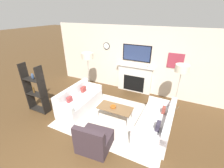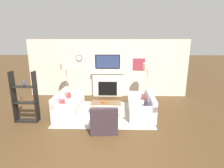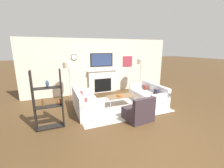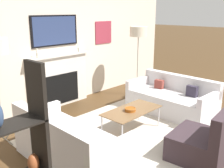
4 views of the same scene
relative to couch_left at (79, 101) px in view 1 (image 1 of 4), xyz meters
The scene contains 10 objects.
fireplace_wall 2.73m from the couch_left, 57.91° to the left, with size 7.56×0.28×2.70m.
area_rug 1.39m from the couch_left, ahead, with size 3.34×2.48×0.01m.
couch_left is the anchor object (origin of this frame).
couch_right 2.72m from the couch_left, ahead, with size 0.92×1.82×0.75m.
armchair 1.93m from the couch_left, 42.63° to the right, with size 0.85×0.83×0.81m.
coffee_table 1.40m from the couch_left, ahead, with size 1.11×0.54×0.42m.
decorative_bowl 1.35m from the couch_left, ahead, with size 0.20×0.20×0.06m.
floor_lamp_left 1.80m from the couch_left, 106.81° to the left, with size 0.46×0.46×1.71m.
floor_lamp_right 3.56m from the couch_left, 21.55° to the left, with size 0.42×0.42×1.73m.
shelf_unit 1.48m from the couch_left, 148.50° to the right, with size 0.77×0.28×1.70m.
Camera 1 is at (1.65, -1.28, 3.18)m, focal length 24.00 mm.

